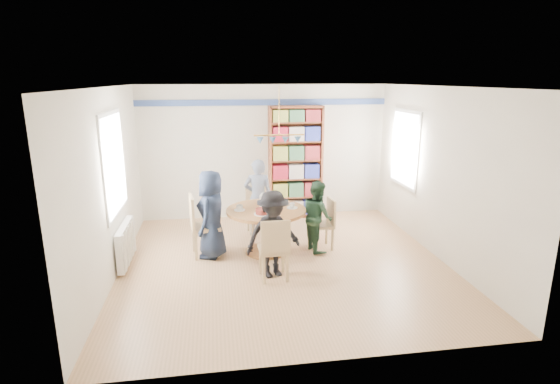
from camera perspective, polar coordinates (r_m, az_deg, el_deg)
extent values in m
plane|color=tan|center=(6.96, 0.50, -9.23)|extent=(5.00, 5.00, 0.00)
plane|color=white|center=(6.36, 0.56, 13.60)|extent=(5.00, 5.00, 0.00)
plane|color=white|center=(8.96, -2.03, 5.23)|extent=(5.00, 0.00, 5.00)
plane|color=white|center=(4.18, 6.04, -6.01)|extent=(5.00, 0.00, 5.00)
plane|color=white|center=(6.62, -21.38, 0.82)|extent=(0.00, 5.00, 5.00)
plane|color=white|center=(7.35, 20.18, 2.23)|extent=(0.00, 5.00, 5.00)
cube|color=navy|center=(8.83, -2.08, 11.63)|extent=(5.00, 0.02, 0.12)
cube|color=white|center=(6.85, -20.92, 3.45)|extent=(0.03, 1.32, 1.52)
cube|color=white|center=(6.84, -20.76, 3.46)|extent=(0.01, 1.20, 1.40)
cube|color=white|center=(8.44, 16.03, 5.47)|extent=(0.03, 1.12, 1.42)
cube|color=white|center=(8.44, 15.90, 5.47)|extent=(0.01, 1.00, 1.30)
cylinder|color=gold|center=(6.87, -0.13, 10.55)|extent=(0.01, 0.01, 0.75)
cylinder|color=gold|center=(6.91, -0.13, 7.45)|extent=(0.80, 0.02, 0.02)
cone|color=#427BBA|center=(6.88, -2.61, 6.73)|extent=(0.11, 0.11, 0.10)
cone|color=#427BBA|center=(6.91, -0.95, 6.77)|extent=(0.11, 0.11, 0.10)
cone|color=#427BBA|center=(6.93, 0.70, 6.81)|extent=(0.11, 0.11, 0.10)
cone|color=#427BBA|center=(6.97, 2.33, 6.84)|extent=(0.11, 0.11, 0.10)
cube|color=silver|center=(7.16, -19.50, -6.37)|extent=(0.10, 1.00, 0.60)
cube|color=silver|center=(6.79, -19.60, -7.56)|extent=(0.02, 0.06, 0.56)
cube|color=silver|center=(6.97, -19.31, -6.94)|extent=(0.02, 0.06, 0.56)
cube|color=silver|center=(7.15, -19.03, -6.36)|extent=(0.02, 0.06, 0.56)
cube|color=silver|center=(7.34, -18.76, -5.81)|extent=(0.02, 0.06, 0.56)
cube|color=silver|center=(7.52, -18.51, -5.28)|extent=(0.02, 0.06, 0.56)
cylinder|color=brown|center=(7.12, -1.83, -2.44)|extent=(1.30, 1.30, 0.05)
cylinder|color=brown|center=(7.24, -1.81, -5.28)|extent=(0.16, 0.16, 0.70)
cylinder|color=brown|center=(7.36, -1.79, -7.69)|extent=(0.70, 0.70, 0.04)
cube|color=tan|center=(7.19, -9.72, -4.51)|extent=(0.51, 0.51, 0.05)
cube|color=tan|center=(7.09, -11.44, -2.61)|extent=(0.11, 0.45, 0.53)
cube|color=tan|center=(7.13, -7.99, -6.76)|extent=(0.05, 0.05, 0.46)
cube|color=tan|center=(7.47, -8.43, -5.78)|extent=(0.05, 0.05, 0.46)
cube|color=tan|center=(7.09, -10.91, -7.02)|extent=(0.05, 0.05, 0.46)
cube|color=tan|center=(7.43, -11.22, -6.01)|extent=(0.05, 0.05, 0.46)
cube|color=tan|center=(7.42, 5.38, -4.34)|extent=(0.41, 0.41, 0.05)
cube|color=tan|center=(7.41, 6.69, -2.58)|extent=(0.07, 0.38, 0.45)
cube|color=tan|center=(7.59, 3.86, -5.59)|extent=(0.04, 0.04, 0.39)
cube|color=tan|center=(7.31, 4.56, -6.40)|extent=(0.04, 0.04, 0.39)
cube|color=tan|center=(7.68, 6.07, -5.39)|extent=(0.04, 0.04, 0.39)
cube|color=tan|center=(7.41, 6.85, -6.18)|extent=(0.04, 0.04, 0.39)
cube|color=tan|center=(8.11, -2.86, -2.59)|extent=(0.45, 0.45, 0.05)
cube|color=tan|center=(8.21, -3.21, -0.72)|extent=(0.39, 0.10, 0.46)
cube|color=tan|center=(8.00, -3.61, -4.48)|extent=(0.04, 0.04, 0.39)
cube|color=tan|center=(8.08, -1.47, -4.26)|extent=(0.04, 0.04, 0.39)
cube|color=tan|center=(8.29, -4.17, -3.81)|extent=(0.04, 0.04, 0.39)
cube|color=tan|center=(8.36, -2.10, -3.60)|extent=(0.04, 0.04, 0.39)
cube|color=tan|center=(6.30, -0.85, -7.51)|extent=(0.42, 0.42, 0.05)
cube|color=tan|center=(6.04, -0.57, -6.01)|extent=(0.41, 0.05, 0.49)
cube|color=tan|center=(6.57, 0.37, -8.73)|extent=(0.04, 0.04, 0.42)
cube|color=tan|center=(6.52, -2.55, -8.93)|extent=(0.04, 0.04, 0.42)
cube|color=tan|center=(6.27, 0.94, -9.93)|extent=(0.04, 0.04, 0.42)
cube|color=tan|center=(6.22, -2.13, -10.15)|extent=(0.04, 0.04, 0.42)
imported|color=#172033|center=(7.05, -8.92, -2.89)|extent=(0.64, 0.80, 1.42)
imported|color=#193322|center=(7.29, 4.92, -3.13)|extent=(0.54, 0.65, 1.19)
imported|color=gray|center=(7.96, -2.87, -0.71)|extent=(0.56, 0.41, 1.42)
imported|color=black|center=(6.30, -0.93, -5.55)|extent=(0.94, 0.71, 1.29)
cube|color=brown|center=(8.85, -1.31, 3.77)|extent=(0.04, 0.33, 2.29)
cube|color=brown|center=(9.04, 5.30, 3.95)|extent=(0.04, 0.33, 2.29)
cube|color=brown|center=(8.79, 2.10, 11.08)|extent=(1.09, 0.33, 0.04)
cube|color=brown|center=(9.20, 1.97, -2.95)|extent=(1.09, 0.33, 0.07)
cube|color=brown|center=(9.08, 1.85, 4.05)|extent=(1.09, 0.02, 2.29)
cube|color=brown|center=(9.09, 1.99, -0.52)|extent=(1.02, 0.31, 0.03)
cube|color=brown|center=(9.00, 2.01, 1.82)|extent=(1.02, 0.31, 0.03)
cube|color=brown|center=(8.92, 2.03, 4.21)|extent=(1.02, 0.31, 0.03)
cube|color=brown|center=(8.86, 2.05, 6.64)|extent=(1.02, 0.31, 0.03)
cube|color=brown|center=(8.81, 2.08, 9.10)|extent=(1.02, 0.31, 0.03)
cube|color=maroon|center=(9.08, -0.03, -2.04)|extent=(0.30, 0.24, 0.28)
cube|color=white|center=(9.13, 2.00, -1.95)|extent=(0.30, 0.24, 0.28)
cube|color=#293497|center=(9.20, 4.01, -1.85)|extent=(0.30, 0.24, 0.28)
cube|color=#A8AD45|center=(8.98, -0.03, 0.31)|extent=(0.30, 0.24, 0.28)
cube|color=#3E6F4B|center=(9.03, 2.02, 0.39)|extent=(0.30, 0.24, 0.28)
cube|color=maroon|center=(9.09, 4.05, 0.47)|extent=(0.30, 0.24, 0.28)
cube|color=maroon|center=(8.89, -0.03, 2.70)|extent=(0.30, 0.24, 0.28)
cube|color=white|center=(8.94, 2.05, 2.76)|extent=(0.30, 0.24, 0.28)
cube|color=#293497|center=(9.01, 4.09, 2.82)|extent=(0.30, 0.24, 0.28)
cube|color=#A8AD45|center=(8.82, -0.03, 5.12)|extent=(0.30, 0.24, 0.28)
cube|color=#3E6F4B|center=(8.87, 2.07, 5.17)|extent=(0.30, 0.24, 0.28)
cube|color=maroon|center=(8.94, 4.14, 5.21)|extent=(0.30, 0.24, 0.28)
cube|color=maroon|center=(8.76, -0.03, 7.58)|extent=(0.30, 0.24, 0.28)
cube|color=white|center=(8.82, 2.09, 7.62)|extent=(0.30, 0.24, 0.28)
cube|color=#293497|center=(8.88, 4.18, 7.64)|extent=(0.30, 0.24, 0.28)
cube|color=#A8AD45|center=(8.73, -0.03, 9.92)|extent=(0.30, 0.24, 0.24)
cube|color=#3E6F4B|center=(8.78, 2.11, 9.94)|extent=(0.30, 0.24, 0.24)
cube|color=maroon|center=(8.85, 4.23, 9.95)|extent=(0.30, 0.24, 0.24)
cylinder|color=white|center=(7.15, -2.27, -1.26)|extent=(0.11, 0.11, 0.22)
sphere|color=white|center=(7.12, -2.28, -0.43)|extent=(0.08, 0.08, 0.08)
cylinder|color=silver|center=(7.19, -1.09, -1.00)|extent=(0.06, 0.06, 0.25)
cylinder|color=#427BBA|center=(7.16, -1.10, 0.04)|extent=(0.03, 0.03, 0.03)
cylinder|color=white|center=(7.36, -1.72, -1.62)|extent=(0.27, 0.27, 0.01)
cylinder|color=maroon|center=(7.34, -1.73, -1.28)|extent=(0.22, 0.22, 0.08)
cylinder|color=white|center=(6.85, -2.31, -2.88)|extent=(0.27, 0.27, 0.01)
cylinder|color=maroon|center=(6.83, -2.31, -2.51)|extent=(0.22, 0.22, 0.08)
cylinder|color=white|center=(7.08, -5.31, -2.35)|extent=(0.18, 0.18, 0.01)
imported|color=white|center=(7.07, -5.31, -2.05)|extent=(0.11, 0.11, 0.09)
cylinder|color=white|center=(7.17, 1.59, -2.06)|extent=(0.18, 0.18, 0.01)
imported|color=white|center=(7.16, 1.59, -1.77)|extent=(0.09, 0.09, 0.08)
cylinder|color=white|center=(7.52, -2.23, -1.26)|extent=(0.18, 0.18, 0.01)
imported|color=white|center=(7.51, -2.23, -0.97)|extent=(0.11, 0.11, 0.09)
cylinder|color=white|center=(6.70, -1.39, -3.27)|extent=(0.18, 0.18, 0.01)
imported|color=white|center=(6.69, -1.39, -2.96)|extent=(0.09, 0.09, 0.08)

